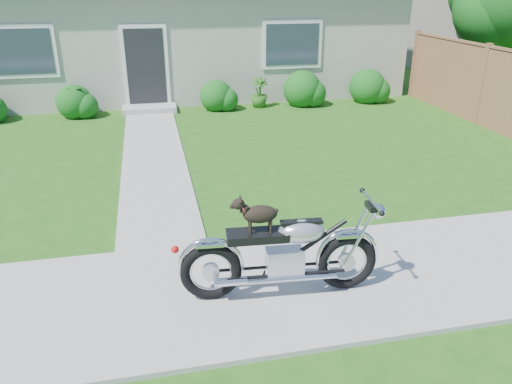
# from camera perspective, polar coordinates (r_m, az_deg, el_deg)

# --- Properties ---
(ground) EXTENTS (80.00, 80.00, 0.00)m
(ground) POSITION_cam_1_polar(r_m,az_deg,el_deg) (5.93, 4.65, -10.21)
(ground) COLOR #235114
(ground) RESTS_ON ground
(sidewalk) EXTENTS (24.00, 2.20, 0.04)m
(sidewalk) POSITION_cam_1_polar(r_m,az_deg,el_deg) (5.92, 4.65, -10.05)
(sidewalk) COLOR #9E9B93
(sidewalk) RESTS_ON ground
(walkway) EXTENTS (1.20, 8.00, 0.03)m
(walkway) POSITION_cam_1_polar(r_m,az_deg,el_deg) (10.25, -11.63, 4.23)
(walkway) COLOR #9E9B93
(walkway) RESTS_ON ground
(house) EXTENTS (12.60, 7.03, 4.50)m
(house) POSITION_cam_1_polar(r_m,az_deg,el_deg) (16.82, -7.57, 19.21)
(house) COLOR #B9B6A7
(house) RESTS_ON ground
(fence) EXTENTS (0.12, 6.62, 1.90)m
(fence) POSITION_cam_1_polar(r_m,az_deg,el_deg) (13.27, 24.49, 11.07)
(fence) COLOR #946542
(fence) RESTS_ON ground
(shrub_row) EXTENTS (11.16, 1.05, 1.05)m
(shrub_row) POSITION_cam_1_polar(r_m,az_deg,el_deg) (13.63, -5.11, 11.01)
(shrub_row) COLOR #175718
(shrub_row) RESTS_ON ground
(potted_plant_left) EXTENTS (0.79, 0.72, 0.78)m
(potted_plant_left) POSITION_cam_1_polar(r_m,az_deg,el_deg) (13.70, -20.03, 9.69)
(potted_plant_left) COLOR #185A17
(potted_plant_left) RESTS_ON ground
(potted_plant_right) EXTENTS (0.49, 0.49, 0.81)m
(potted_plant_right) POSITION_cam_1_polar(r_m,az_deg,el_deg) (13.90, 0.37, 11.30)
(potted_plant_right) COLOR #2B631B
(potted_plant_right) RESTS_ON ground
(motorcycle_with_dog) EXTENTS (2.22, 0.60, 1.17)m
(motorcycle_with_dog) POSITION_cam_1_polar(r_m,az_deg,el_deg) (5.40, 3.21, -6.90)
(motorcycle_with_dog) COLOR black
(motorcycle_with_dog) RESTS_ON sidewalk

